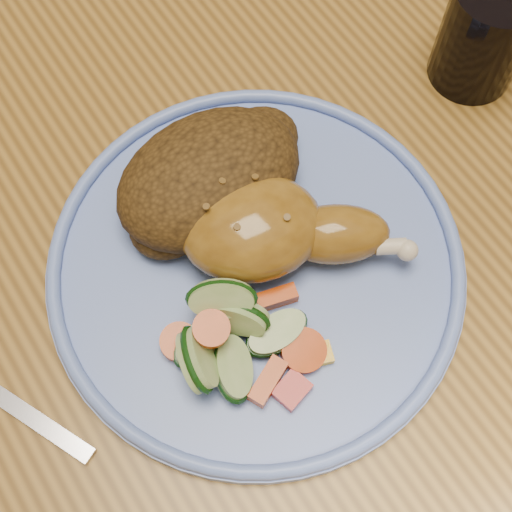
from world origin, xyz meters
name	(u,v)px	position (x,y,z in m)	size (l,w,h in m)	color
ground	(262,385)	(0.00, 0.00, 0.00)	(4.00, 4.00, 0.00)	brown
dining_table	(269,212)	(0.00, 0.00, 0.67)	(0.90, 1.40, 0.75)	olive
plate	(256,268)	(-0.06, -0.07, 0.76)	(0.30, 0.30, 0.01)	#6682D6
plate_rim	(256,262)	(-0.06, -0.07, 0.77)	(0.29, 0.29, 0.01)	#6682D6
chicken_leg	(272,229)	(-0.04, -0.06, 0.79)	(0.15, 0.13, 0.05)	olive
rice_pilaf	(212,177)	(-0.05, 0.00, 0.79)	(0.15, 0.10, 0.06)	#432D10
vegetable_pile	(234,338)	(-0.10, -0.11, 0.78)	(0.11, 0.11, 0.05)	#A50A05
drinking_glass	(484,34)	(0.18, -0.02, 0.79)	(0.07, 0.07, 0.09)	black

